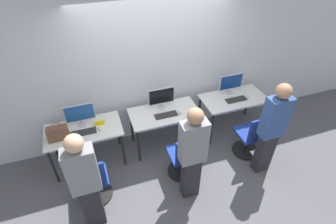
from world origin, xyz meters
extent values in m
plane|color=#4C4C51|center=(0.00, 0.00, 0.00)|extent=(20.00, 20.00, 0.00)
cube|color=#B7BCC1|center=(0.00, 0.76, 1.40)|extent=(12.00, 0.05, 2.80)
cube|color=silver|center=(-1.35, 0.32, 0.72)|extent=(1.19, 0.64, 0.02)
cylinder|color=black|center=(-1.89, 0.05, 0.36)|extent=(0.04, 0.04, 0.71)
cylinder|color=black|center=(-0.80, 0.05, 0.36)|extent=(0.04, 0.04, 0.71)
cylinder|color=black|center=(-1.89, 0.59, 0.36)|extent=(0.04, 0.04, 0.71)
cylinder|color=black|center=(-0.80, 0.59, 0.36)|extent=(0.04, 0.04, 0.71)
cylinder|color=#B2B2B7|center=(-1.35, 0.44, 0.74)|extent=(0.15, 0.15, 0.01)
cylinder|color=#B2B2B7|center=(-1.35, 0.44, 0.79)|extent=(0.04, 0.04, 0.09)
cube|color=#B2B2B7|center=(-1.35, 0.45, 0.98)|extent=(0.46, 0.01, 0.29)
cube|color=navy|center=(-1.35, 0.44, 0.98)|extent=(0.43, 0.01, 0.27)
cube|color=#262628|center=(-1.35, 0.24, 0.75)|extent=(0.39, 0.14, 0.02)
ellipsoid|color=silver|center=(-1.09, 0.24, 0.75)|extent=(0.06, 0.09, 0.03)
cylinder|color=black|center=(-1.34, -0.41, 0.01)|extent=(0.48, 0.48, 0.03)
cylinder|color=black|center=(-1.34, -0.41, 0.22)|extent=(0.04, 0.04, 0.38)
cube|color=navy|center=(-1.34, -0.41, 0.44)|extent=(0.44, 0.44, 0.05)
cube|color=navy|center=(-1.34, -0.61, 0.68)|extent=(0.40, 0.04, 0.44)
cube|color=#232328|center=(-1.39, -0.83, 0.38)|extent=(0.25, 0.16, 0.76)
cube|color=slate|center=(-1.39, -0.83, 1.09)|extent=(0.36, 0.20, 0.66)
sphere|color=tan|center=(-1.39, -0.83, 1.53)|extent=(0.21, 0.21, 0.21)
cube|color=silver|center=(0.00, 0.32, 0.72)|extent=(1.19, 0.64, 0.02)
cylinder|color=black|center=(-0.54, 0.05, 0.36)|extent=(0.04, 0.04, 0.71)
cylinder|color=black|center=(0.54, 0.05, 0.36)|extent=(0.04, 0.04, 0.71)
cylinder|color=black|center=(-0.54, 0.59, 0.36)|extent=(0.04, 0.04, 0.71)
cylinder|color=black|center=(0.54, 0.59, 0.36)|extent=(0.04, 0.04, 0.71)
cylinder|color=#B2B2B7|center=(0.00, 0.46, 0.74)|extent=(0.15, 0.15, 0.01)
cylinder|color=#B2B2B7|center=(0.00, 0.46, 0.79)|extent=(0.04, 0.04, 0.09)
cube|color=#B2B2B7|center=(0.00, 0.47, 0.98)|extent=(0.46, 0.01, 0.29)
cube|color=black|center=(0.00, 0.46, 0.98)|extent=(0.43, 0.01, 0.27)
cube|color=#262628|center=(0.00, 0.23, 0.75)|extent=(0.39, 0.14, 0.02)
ellipsoid|color=silver|center=(0.25, 0.20, 0.75)|extent=(0.06, 0.09, 0.03)
cylinder|color=black|center=(0.06, -0.41, 0.01)|extent=(0.48, 0.48, 0.03)
cylinder|color=black|center=(0.06, -0.41, 0.22)|extent=(0.04, 0.04, 0.38)
cube|color=navy|center=(0.06, -0.41, 0.44)|extent=(0.44, 0.44, 0.05)
cube|color=navy|center=(0.06, -0.61, 0.68)|extent=(0.40, 0.04, 0.44)
cube|color=#232328|center=(0.02, -0.83, 0.38)|extent=(0.25, 0.16, 0.76)
cube|color=slate|center=(0.02, -0.83, 1.09)|extent=(0.36, 0.20, 0.66)
sphere|color=#9E7051|center=(0.02, -0.83, 1.52)|extent=(0.21, 0.21, 0.21)
cube|color=silver|center=(1.35, 0.32, 0.72)|extent=(1.19, 0.64, 0.02)
cylinder|color=black|center=(0.80, 0.05, 0.36)|extent=(0.04, 0.04, 0.71)
cylinder|color=black|center=(1.89, 0.05, 0.36)|extent=(0.04, 0.04, 0.71)
cylinder|color=black|center=(0.80, 0.59, 0.36)|extent=(0.04, 0.04, 0.71)
cylinder|color=black|center=(1.89, 0.59, 0.36)|extent=(0.04, 0.04, 0.71)
cylinder|color=#B2B2B7|center=(1.35, 0.49, 0.74)|extent=(0.15, 0.15, 0.01)
cylinder|color=#B2B2B7|center=(1.35, 0.49, 0.79)|extent=(0.04, 0.04, 0.09)
cube|color=#B2B2B7|center=(1.35, 0.49, 0.98)|extent=(0.46, 0.01, 0.29)
cube|color=navy|center=(1.35, 0.48, 0.98)|extent=(0.43, 0.01, 0.27)
cube|color=#262628|center=(1.35, 0.24, 0.75)|extent=(0.39, 0.14, 0.02)
ellipsoid|color=silver|center=(1.59, 0.23, 0.75)|extent=(0.06, 0.09, 0.03)
cylinder|color=black|center=(1.33, -0.35, 0.01)|extent=(0.48, 0.48, 0.03)
cylinder|color=black|center=(1.33, -0.35, 0.22)|extent=(0.04, 0.04, 0.38)
cube|color=navy|center=(1.33, -0.35, 0.44)|extent=(0.44, 0.44, 0.05)
cube|color=navy|center=(1.33, -0.55, 0.68)|extent=(0.40, 0.04, 0.44)
cube|color=#232328|center=(1.33, -0.77, 0.39)|extent=(0.25, 0.16, 0.78)
cube|color=navy|center=(1.33, -0.77, 1.11)|extent=(0.36, 0.20, 0.68)
sphere|color=#9E7051|center=(1.33, -0.77, 1.56)|extent=(0.22, 0.22, 0.22)
cube|color=brown|center=(-1.70, 0.22, 0.85)|extent=(0.30, 0.14, 0.22)
torus|color=brown|center=(-1.70, 0.22, 0.98)|extent=(0.18, 0.18, 0.01)
cube|color=yellow|center=(-1.09, 0.35, 0.78)|extent=(0.16, 0.03, 0.08)
camera|label=1|loc=(-1.08, -3.03, 3.50)|focal=28.00mm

